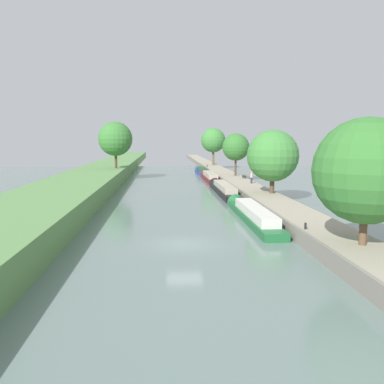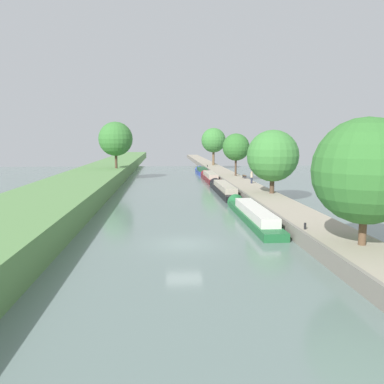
% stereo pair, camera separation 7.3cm
% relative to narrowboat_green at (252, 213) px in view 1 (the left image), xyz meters
% --- Properties ---
extents(ground_plane, '(160.00, 160.00, 0.00)m').
position_rel_narrowboat_green_xyz_m(ground_plane, '(-6.47, -7.98, -0.56)').
color(ground_plane, slate).
extents(left_grassy_bank, '(8.62, 260.00, 2.14)m').
position_rel_narrowboat_green_xyz_m(left_grassy_bank, '(-18.76, -7.98, 0.51)').
color(left_grassy_bank, '#5B894C').
rests_on(left_grassy_bank, ground_plane).
extents(right_towpath, '(3.81, 260.00, 1.04)m').
position_rel_narrowboat_green_xyz_m(right_towpath, '(3.42, -7.98, -0.04)').
color(right_towpath, '#9E937F').
rests_on(right_towpath, ground_plane).
extents(stone_quay, '(0.25, 260.00, 1.09)m').
position_rel_narrowboat_green_xyz_m(stone_quay, '(1.39, -7.98, -0.02)').
color(stone_quay, gray).
rests_on(stone_quay, ground_plane).
extents(narrowboat_green, '(1.85, 16.37, 1.94)m').
position_rel_narrowboat_green_xyz_m(narrowboat_green, '(0.00, 0.00, 0.00)').
color(narrowboat_green, '#1E6033').
rests_on(narrowboat_green, ground_plane).
extents(narrowboat_black, '(1.82, 16.79, 1.90)m').
position_rel_narrowboat_green_xyz_m(narrowboat_black, '(0.07, 17.80, 0.02)').
color(narrowboat_black, black).
rests_on(narrowboat_black, ground_plane).
extents(narrowboat_maroon, '(1.85, 15.06, 1.97)m').
position_rel_narrowboat_green_xyz_m(narrowboat_maroon, '(0.18, 34.70, 0.04)').
color(narrowboat_maroon, maroon).
rests_on(narrowboat_maroon, ground_plane).
extents(narrowboat_blue, '(1.95, 10.24, 1.92)m').
position_rel_narrowboat_green_xyz_m(narrowboat_blue, '(0.06, 48.81, -0.03)').
color(narrowboat_blue, '#283D93').
rests_on(narrowboat_blue, ground_plane).
extents(tree_rightbank_near, '(6.14, 6.14, 7.42)m').
position_rel_narrowboat_green_xyz_m(tree_rightbank_near, '(3.72, -12.81, 4.81)').
color(tree_rightbank_near, brown).
rests_on(tree_rightbank_near, right_towpath).
extents(tree_rightbank_midnear, '(5.83, 5.83, 7.18)m').
position_rel_narrowboat_green_xyz_m(tree_rightbank_midnear, '(4.47, 9.73, 4.73)').
color(tree_rightbank_midnear, '#4C3828').
rests_on(tree_rightbank_midnear, right_towpath).
extents(tree_rightbank_midfar, '(4.54, 4.54, 7.06)m').
position_rel_narrowboat_green_xyz_m(tree_rightbank_midfar, '(4.27, 31.84, 5.25)').
color(tree_rightbank_midfar, '#4C3828').
rests_on(tree_rightbank_midfar, right_towpath).
extents(tree_rightbank_far, '(5.72, 5.72, 8.68)m').
position_rel_narrowboat_green_xyz_m(tree_rightbank_far, '(3.92, 59.43, 6.27)').
color(tree_rightbank_far, brown).
rests_on(tree_rightbank_far, right_towpath).
extents(tree_leftbank_downstream, '(5.83, 5.83, 7.97)m').
position_rel_narrowboat_green_xyz_m(tree_leftbank_downstream, '(-15.99, 35.21, 6.61)').
color(tree_leftbank_downstream, '#4C3828').
rests_on(tree_leftbank_downstream, left_grassy_bank).
extents(person_walking, '(0.34, 0.34, 1.66)m').
position_rel_narrowboat_green_xyz_m(person_walking, '(4.38, 19.98, 1.35)').
color(person_walking, '#282D42').
rests_on(person_walking, right_towpath).
extents(mooring_bollard_near, '(0.16, 0.16, 0.45)m').
position_rel_narrowboat_green_xyz_m(mooring_bollard_near, '(1.82, -8.59, 0.70)').
color(mooring_bollard_near, black).
rests_on(mooring_bollard_near, right_towpath).
extents(mooring_bollard_far, '(0.16, 0.16, 0.45)m').
position_rel_narrowboat_green_xyz_m(mooring_bollard_far, '(1.82, 53.06, 0.70)').
color(mooring_bollard_far, black).
rests_on(mooring_bollard_far, right_towpath).
extents(park_bench, '(0.44, 1.50, 0.47)m').
position_rel_narrowboat_green_xyz_m(park_bench, '(4.88, 27.42, 0.82)').
color(park_bench, '#333338').
rests_on(park_bench, right_towpath).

